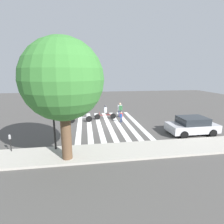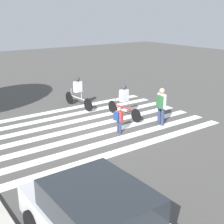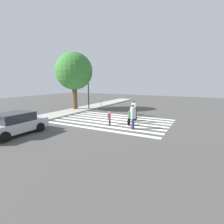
% 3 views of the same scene
% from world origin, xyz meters
% --- Properties ---
extents(ground_plane, '(60.00, 60.00, 0.00)m').
position_xyz_m(ground_plane, '(0.00, 0.00, 0.00)').
color(ground_plane, '#4C4947').
extents(crosswalk_stripes, '(6.15, 10.00, 0.01)m').
position_xyz_m(crosswalk_stripes, '(0.00, 0.00, 0.00)').
color(crosswalk_stripes, white).
rests_on(crosswalk_stripes, ground_plane).
extents(pedestrian_child_with_backpack, '(0.51, 0.48, 1.68)m').
position_xyz_m(pedestrian_child_with_backpack, '(-1.69, -2.62, 0.98)').
color(pedestrian_child_with_backpack, navy).
rests_on(pedestrian_child_with_backpack, ground_plane).
extents(pedestrian_adult_blue_shirt, '(0.34, 0.32, 1.11)m').
position_xyz_m(pedestrian_adult_blue_shirt, '(-1.38, -0.54, 0.65)').
color(pedestrian_adult_blue_shirt, navy).
rests_on(pedestrian_adult_blue_shirt, ground_plane).
extents(cyclist_mid_street, '(2.37, 0.41, 1.59)m').
position_xyz_m(cyclist_mid_street, '(0.09, -1.95, 0.86)').
color(cyclist_mid_street, black).
rests_on(cyclist_mid_street, ground_plane).
extents(cyclist_far_lane, '(2.44, 0.42, 1.62)m').
position_xyz_m(cyclist_far_lane, '(2.78, -1.02, 0.87)').
color(cyclist_far_lane, black).
rests_on(cyclist_far_lane, ground_plane).
extents(car_parked_dark_suv, '(4.03, 2.10, 1.46)m').
position_xyz_m(car_parked_dark_suv, '(-6.51, 3.80, 0.74)').
color(car_parked_dark_suv, '#B7B7BC').
rests_on(car_parked_dark_suv, ground_plane).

